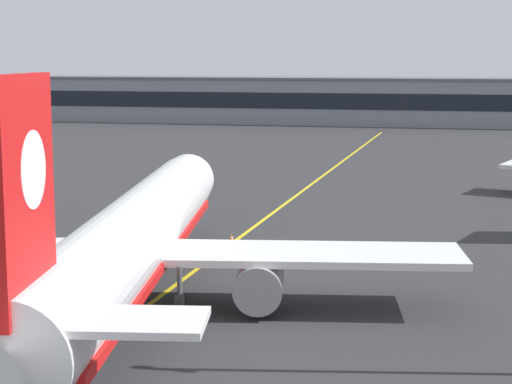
# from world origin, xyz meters

# --- Properties ---
(taxiway_centreline) EXTENTS (5.32, 179.94, 0.01)m
(taxiway_centreline) POSITION_xyz_m (0.00, 30.00, 0.00)
(taxiway_centreline) COLOR yellow
(taxiway_centreline) RESTS_ON ground
(airliner_foreground) EXTENTS (32.36, 41.38, 11.65)m
(airliner_foreground) POSITION_xyz_m (-0.95, 15.27, 3.37)
(airliner_foreground) COLOR white
(airliner_foreground) RESTS_ON ground
(safety_cone_by_nose_gear) EXTENTS (0.44, 0.44, 0.55)m
(safety_cone_by_nose_gear) POSITION_xyz_m (-0.10, 31.53, 0.26)
(safety_cone_by_nose_gear) COLOR orange
(safety_cone_by_nose_gear) RESTS_ON ground
(terminal_building) EXTENTS (149.01, 12.40, 8.40)m
(terminal_building) POSITION_xyz_m (10.60, 136.38, 4.21)
(terminal_building) COLOR gray
(terminal_building) RESTS_ON ground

